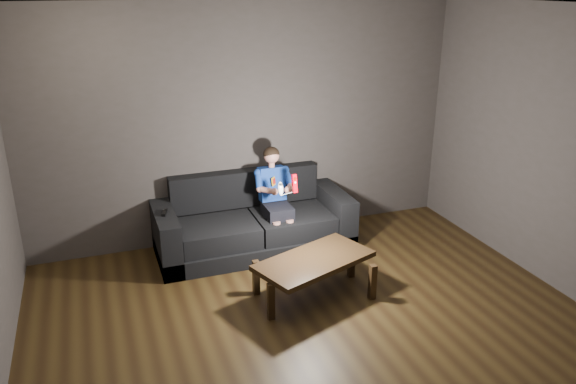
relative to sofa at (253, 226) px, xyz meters
name	(u,v)px	position (x,y,z in m)	size (l,w,h in m)	color
floor	(335,353)	(0.08, -2.10, -0.27)	(5.00, 5.00, 0.00)	black
back_wall	(247,124)	(0.08, 0.40, 1.08)	(5.00, 0.04, 2.70)	#3C3734
ceiling	(347,9)	(0.08, -2.10, 2.43)	(5.00, 5.00, 0.02)	white
sofa	(253,226)	(0.00, 0.00, 0.00)	(2.17, 0.94, 0.84)	black
child	(275,190)	(0.25, -0.06, 0.42)	(0.43, 0.53, 1.05)	black
wii_remote_red	(294,183)	(0.33, -0.47, 0.63)	(0.05, 0.08, 0.20)	#CB000E
nunchuk_white	(280,189)	(0.18, -0.46, 0.59)	(0.06, 0.09, 0.15)	white
wii_remote_black	(165,213)	(-0.98, -0.08, 0.33)	(0.08, 0.16, 0.03)	black
coffee_table	(314,263)	(0.25, -1.22, 0.08)	(1.25, 0.92, 0.41)	black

